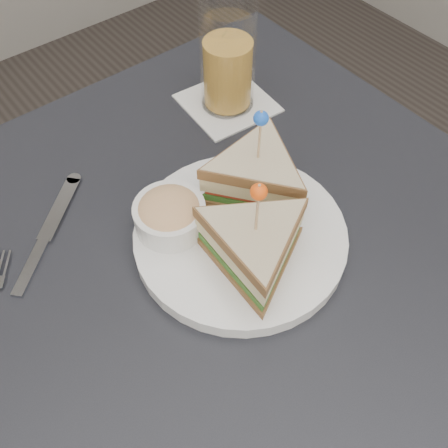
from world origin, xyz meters
TOP-DOWN VIEW (x-y plane):
  - ground_plane at (0.00, 0.00)m, footprint 3.50×3.50m
  - table at (0.00, 0.00)m, footprint 0.80×0.80m
  - plate_meal at (0.04, 0.01)m, footprint 0.30×0.28m
  - cutlery_knife at (-0.16, 0.16)m, footprint 0.16×0.14m
  - drink_set at (0.19, 0.22)m, footprint 0.14×0.14m

SIDE VIEW (x-z plane):
  - ground_plane at x=0.00m, z-range 0.00..0.00m
  - table at x=0.00m, z-range 0.30..1.05m
  - cutlery_knife at x=-0.16m, z-range 0.75..0.76m
  - plate_meal at x=0.04m, z-range 0.71..0.87m
  - drink_set at x=0.19m, z-range 0.74..0.90m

